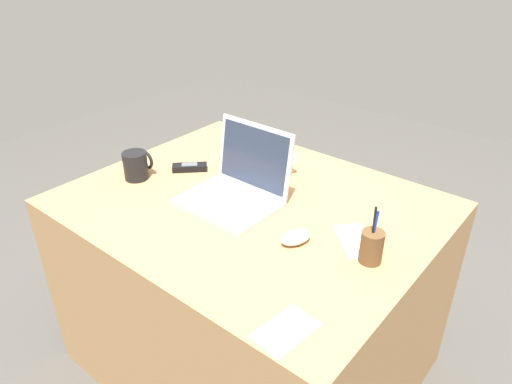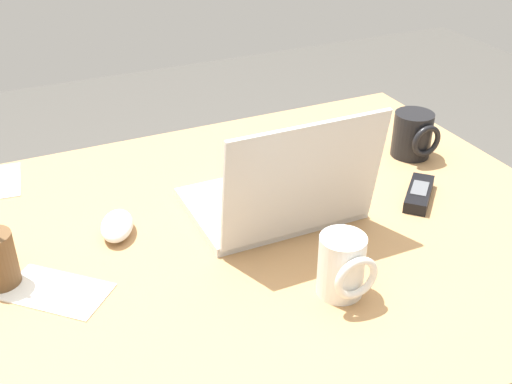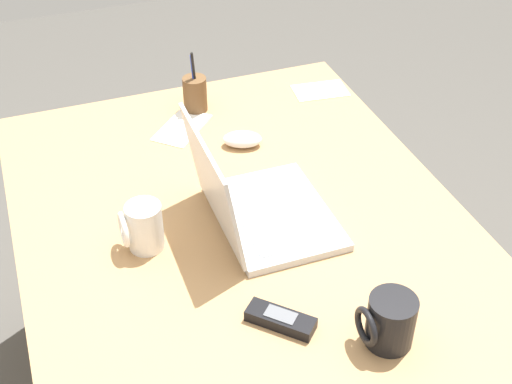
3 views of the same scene
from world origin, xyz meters
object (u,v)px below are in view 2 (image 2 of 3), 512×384
Objects in this scene: coffee_mug_tall at (413,135)px; computer_mouse at (117,226)px; laptop at (279,196)px; cordless_phone at (419,194)px; coffee_mug_white at (343,267)px.

computer_mouse is at bearing 2.87° from coffee_mug_tall.
laptop is at bearing -173.94° from computer_mouse.
coffee_mug_tall is at bearing -164.40° from laptop.
laptop reaches higher than computer_mouse.
cordless_phone is at bearing -172.29° from computer_mouse.
coffee_mug_tall is (-0.69, -0.03, 0.03)m from computer_mouse.
coffee_mug_tall is (-0.39, -0.11, 0.00)m from laptop.
cordless_phone is (-0.29, 0.06, -0.04)m from laptop.
laptop is 0.30m from cordless_phone.
laptop is at bearing -92.33° from coffee_mug_white.
computer_mouse is 0.92× the size of coffee_mug_white.
coffee_mug_white is 0.53m from coffee_mug_tall.
laptop is 0.41m from coffee_mug_tall.
cordless_phone is at bearing 57.86° from coffee_mug_tall.
coffee_mug_tall is (-0.40, -0.35, -0.00)m from coffee_mug_white.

